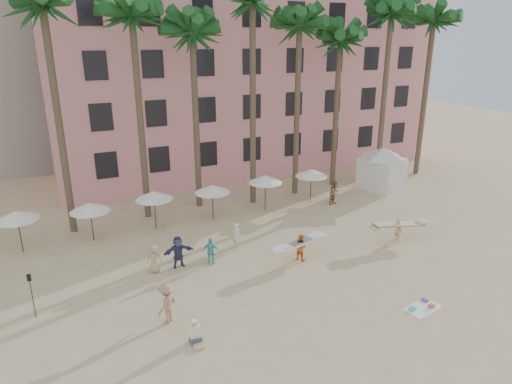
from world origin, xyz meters
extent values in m
plane|color=#D1B789|center=(0.00, 0.00, 0.00)|extent=(120.00, 120.00, 0.00)
cube|color=#DC8686|center=(7.00, 26.00, 8.00)|extent=(35.00, 14.00, 16.00)
cylinder|color=brown|center=(-10.00, 14.50, 7.00)|extent=(0.44, 0.44, 14.00)
cylinder|color=brown|center=(-5.00, 15.00, 6.75)|extent=(0.44, 0.44, 13.50)
cylinder|color=brown|center=(-1.00, 15.50, 6.25)|extent=(0.44, 0.44, 12.50)
cylinder|color=brown|center=(3.00, 14.50, 7.25)|extent=(0.44, 0.44, 14.50)
cylinder|color=brown|center=(7.00, 15.00, 6.50)|extent=(0.44, 0.44, 13.00)
cylinder|color=brown|center=(11.00, 15.50, 6.00)|extent=(0.44, 0.44, 12.00)
cylinder|color=brown|center=(15.00, 14.50, 7.00)|extent=(0.44, 0.44, 14.00)
cylinder|color=brown|center=(20.00, 15.00, 6.75)|extent=(0.44, 0.44, 13.50)
cylinder|color=#332B23|center=(-13.00, 12.50, 1.25)|extent=(0.07, 0.07, 2.50)
cone|color=white|center=(-13.00, 12.50, 2.35)|extent=(2.50, 2.50, 0.55)
cylinder|color=#332B23|center=(-9.00, 12.40, 1.20)|extent=(0.07, 0.07, 2.40)
cone|color=white|center=(-9.00, 12.40, 2.25)|extent=(2.50, 2.50, 0.55)
cylinder|color=#332B23|center=(-5.00, 12.60, 1.25)|extent=(0.07, 0.07, 2.50)
cone|color=white|center=(-5.00, 12.60, 2.35)|extent=(2.50, 2.50, 0.55)
cylinder|color=#332B23|center=(-1.00, 12.50, 1.20)|extent=(0.07, 0.07, 2.40)
cone|color=white|center=(-1.00, 12.50, 2.25)|extent=(2.50, 2.50, 0.55)
cylinder|color=#332B23|center=(3.00, 12.40, 1.30)|extent=(0.07, 0.07, 2.60)
cone|color=white|center=(3.00, 12.40, 2.45)|extent=(2.50, 2.50, 0.55)
cylinder|color=#332B23|center=(7.00, 12.60, 1.25)|extent=(0.07, 0.07, 2.50)
cone|color=white|center=(7.00, 12.60, 2.35)|extent=(2.50, 2.50, 0.55)
cube|color=silver|center=(14.09, 12.90, 1.30)|extent=(3.81, 3.81, 2.60)
cone|color=silver|center=(14.09, 12.90, 3.05)|extent=(5.71, 5.71, 0.90)
cube|color=white|center=(4.09, -2.11, 0.01)|extent=(1.96, 1.32, 0.02)
cube|color=#2BBEAE|center=(3.56, -2.01, 0.07)|extent=(0.34, 0.30, 0.10)
cube|color=#E53F61|center=(4.52, -2.23, 0.08)|extent=(0.32, 0.27, 0.12)
cube|color=#5E3E94|center=(4.62, -1.70, 0.06)|extent=(0.31, 0.34, 0.08)
imported|color=#DCAF7C|center=(8.24, 4.27, 0.79)|extent=(0.46, 0.62, 1.57)
cube|color=beige|center=(8.24, 4.27, 1.10)|extent=(3.48, 1.25, 0.40)
imported|color=orange|center=(1.41, 4.68, 0.78)|extent=(0.85, 0.93, 1.55)
cube|color=white|center=(1.41, 4.68, 1.09)|extent=(3.25, 1.34, 0.32)
imported|color=#50B0BC|center=(-3.40, 6.31, 0.79)|extent=(0.99, 0.83, 1.58)
imported|color=tan|center=(-6.48, 6.76, 0.79)|extent=(0.92, 0.80, 1.59)
imported|color=silver|center=(-1.34, 7.52, 0.82)|extent=(0.59, 0.70, 1.64)
imported|color=#36385E|center=(-5.13, 6.81, 0.91)|extent=(1.69, 0.54, 1.82)
imported|color=#AD7B5C|center=(-7.05, 2.00, 0.95)|extent=(1.38, 1.34, 1.90)
imported|color=brown|center=(8.39, 11.41, 0.92)|extent=(1.07, 0.94, 1.84)
cylinder|color=black|center=(-12.41, 4.89, 1.05)|extent=(0.04, 0.04, 2.10)
cube|color=black|center=(-12.41, 4.89, 2.05)|extent=(0.18, 0.03, 0.35)
cube|color=#3F3F4C|center=(-6.38, 0.05, 0.12)|extent=(0.46, 0.43, 0.25)
cube|color=tan|center=(-6.38, -0.31, 0.06)|extent=(0.41, 0.46, 0.12)
cube|color=white|center=(-6.38, 0.10, 0.51)|extent=(0.45, 0.27, 0.56)
sphere|color=tan|center=(-6.38, 0.10, 0.92)|extent=(0.25, 0.25, 0.25)
camera|label=1|loc=(-10.95, -15.51, 12.18)|focal=32.00mm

